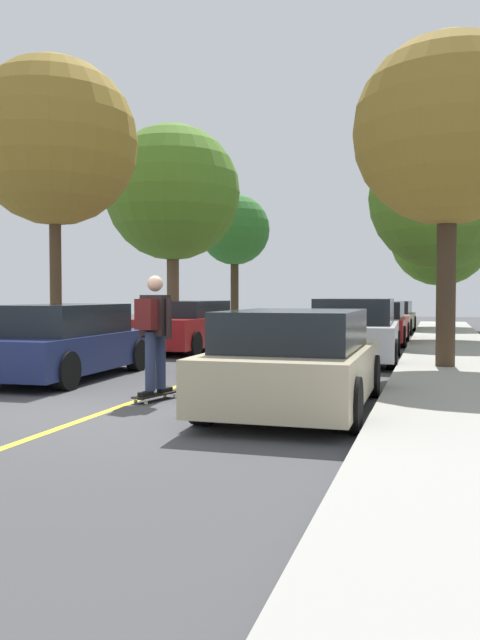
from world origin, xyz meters
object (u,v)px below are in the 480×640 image
Objects in this scene: street_tree_right_nearest at (448,132)px; skateboard at (156,395)px; street_tree_left_far at (235,231)px; street_tree_left_near at (173,193)px; skateboarder at (154,327)px; street_tree_left_nearest at (54,142)px; parked_car_left_nearest at (65,342)px; parked_car_left_near at (187,326)px; street_tree_right_near at (443,196)px; street_tree_right_far at (441,236)px; fire_hydrant at (93,338)px; parked_car_right_far at (376,323)px; parked_car_right_farthest at (390,317)px; parked_car_right_nearest at (297,361)px; parked_car_right_near at (356,330)px.

street_tree_right_nearest is 7.79m from skateboard.
street_tree_left_near is at bearing -90.00° from street_tree_left_far.
street_tree_left_nearest is at bearing 134.77° from skateboarder.
parked_car_left_nearest is 0.60× the size of street_tree_left_near.
skateboarder is (4.62, -4.66, -4.02)m from street_tree_left_nearest.
parked_car_left_near is 9.20m from street_tree_right_near.
street_tree_right_nearest is at bearing -90.00° from street_tree_right_near.
parked_car_left_near is 0.77× the size of street_tree_left_far.
street_tree_right_nearest is at bearing -90.00° from street_tree_right_far.
street_tree_left_nearest reaches higher than fire_hydrant.
street_tree_right_far reaches higher than street_tree_left_far.
parked_car_left_nearest reaches higher than parked_car_right_far.
parked_car_left_near is 0.65× the size of street_tree_right_near.
parked_car_left_nearest is 17.21m from parked_car_right_farthest.
fire_hydrant is (0.48, -13.26, -3.91)m from street_tree_left_far.
parked_car_left_nearest reaches higher than parked_car_right_nearest.
parked_car_right_far is 9.19m from fire_hydrant.
parked_car_right_far is 5.08× the size of skateboard.
street_tree_right_near is (6.76, 10.92, 3.99)m from parked_car_left_nearest.
parked_car_right_nearest is at bearing -60.25° from street_tree_left_near.
parked_car_right_near is at bearing -15.58° from parked_car_left_near.
parked_car_left_nearest is 8.39m from street_tree_right_nearest.
parked_car_left_near is 2.60× the size of skateboarder.
parked_car_right_near reaches higher than skateboard.
street_tree_left_far is 9.06m from street_tree_right_far.
parked_car_right_nearest is 6.75m from parked_car_right_near.
parked_car_right_nearest is 0.58× the size of street_tree_left_near.
parked_car_right_far is at bearing 41.48° from parked_car_left_near.
street_tree_right_far is (0.00, 16.40, -0.60)m from street_tree_right_nearest.
street_tree_right_near reaches higher than skateboarder.
street_tree_left_nearest reaches higher than parked_car_left_near.
parked_car_right_near is 1.06× the size of parked_car_right_farthest.
parked_car_left_nearest is 1.04× the size of parked_car_right_nearest.
street_tree_right_nearest is at bearing -58.05° from street_tree_left_far.
fire_hydrant is at bearing 126.98° from skateboarder.
street_tree_left_nearest reaches higher than street_tree_right_far.
parked_car_right_far is at bearing -102.48° from street_tree_right_far.
parked_car_right_near is 8.30m from street_tree_left_nearest.
street_tree_left_far is (-6.76, 6.55, 3.74)m from parked_car_right_far.
street_tree_right_near is (8.74, -5.97, 0.27)m from street_tree_left_far.
street_tree_left_near is 12.87m from street_tree_right_far.
skateboard is (4.63, -4.63, -5.02)m from street_tree_left_nearest.
parked_car_left_near is 1.02× the size of parked_car_right_farthest.
parked_car_left_nearest is 0.91× the size of parked_car_right_near.
skateboard is at bearing -71.56° from parked_car_left_near.
parked_car_left_nearest is 0.96× the size of parked_car_right_far.
parked_car_left_nearest is 0.95× the size of parked_car_left_near.
fire_hydrant is (0.48, 0.84, -4.62)m from street_tree_left_nearest.
fire_hydrant is at bearing -121.13° from parked_car_left_near.
skateboarder is (4.14, -5.50, 0.60)m from fire_hydrant.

